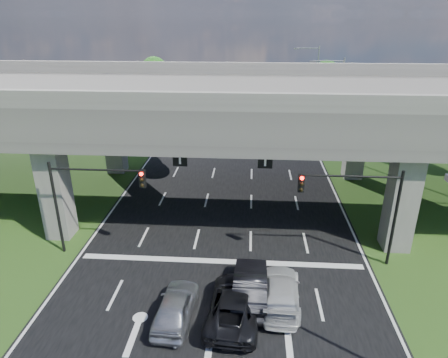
# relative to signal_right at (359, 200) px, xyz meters

# --- Properties ---
(ground) EXTENTS (160.00, 160.00, 0.00)m
(ground) POSITION_rel_signal_right_xyz_m (-7.82, -3.94, -4.19)
(ground) COLOR #2D4B18
(ground) RESTS_ON ground
(road) EXTENTS (18.00, 120.00, 0.03)m
(road) POSITION_rel_signal_right_xyz_m (-7.82, 6.06, -4.17)
(road) COLOR black
(road) RESTS_ON ground
(overpass) EXTENTS (80.00, 15.00, 10.00)m
(overpass) POSITION_rel_signal_right_xyz_m (-7.82, 8.06, 3.73)
(overpass) COLOR #3A3734
(overpass) RESTS_ON ground
(warehouse) EXTENTS (20.00, 10.00, 4.00)m
(warehouse) POSITION_rel_signal_right_xyz_m (-33.82, 31.06, -2.19)
(warehouse) COLOR #9E9E99
(warehouse) RESTS_ON ground
(signal_right) EXTENTS (5.76, 0.54, 6.00)m
(signal_right) POSITION_rel_signal_right_xyz_m (0.00, 0.00, 0.00)
(signal_right) COLOR black
(signal_right) RESTS_ON ground
(signal_left) EXTENTS (5.76, 0.54, 6.00)m
(signal_left) POSITION_rel_signal_right_xyz_m (-15.65, 0.00, 0.00)
(signal_left) COLOR black
(signal_left) RESTS_ON ground
(streetlight_far) EXTENTS (3.38, 0.25, 10.00)m
(streetlight_far) POSITION_rel_signal_right_xyz_m (2.27, 20.06, 1.66)
(streetlight_far) COLOR gray
(streetlight_far) RESTS_ON ground
(streetlight_beyond) EXTENTS (3.38, 0.25, 10.00)m
(streetlight_beyond) POSITION_rel_signal_right_xyz_m (2.27, 36.06, 1.66)
(streetlight_beyond) COLOR gray
(streetlight_beyond) RESTS_ON ground
(tree_left_near) EXTENTS (4.50, 4.50, 7.80)m
(tree_left_near) POSITION_rel_signal_right_xyz_m (-21.78, 22.06, 0.63)
(tree_left_near) COLOR black
(tree_left_near) RESTS_ON ground
(tree_left_mid) EXTENTS (3.91, 3.90, 6.76)m
(tree_left_mid) POSITION_rel_signal_right_xyz_m (-24.78, 30.06, -0.01)
(tree_left_mid) COLOR black
(tree_left_mid) RESTS_ON ground
(tree_left_far) EXTENTS (4.80, 4.80, 8.32)m
(tree_left_far) POSITION_rel_signal_right_xyz_m (-20.78, 38.06, 0.95)
(tree_left_far) COLOR black
(tree_left_far) RESTS_ON ground
(tree_right_near) EXTENTS (4.20, 4.20, 7.28)m
(tree_right_near) POSITION_rel_signal_right_xyz_m (5.22, 24.06, 0.31)
(tree_right_near) COLOR black
(tree_right_near) RESTS_ON ground
(tree_right_mid) EXTENTS (3.91, 3.90, 6.76)m
(tree_right_mid) POSITION_rel_signal_right_xyz_m (8.22, 32.06, -0.01)
(tree_right_mid) COLOR black
(tree_right_mid) RESTS_ON ground
(tree_right_far) EXTENTS (4.50, 4.50, 7.80)m
(tree_right_far) POSITION_rel_signal_right_xyz_m (4.22, 40.06, 0.63)
(tree_right_far) COLOR black
(tree_right_far) RESTS_ON ground
(car_silver) EXTENTS (1.95, 4.38, 1.46)m
(car_silver) POSITION_rel_signal_right_xyz_m (-9.62, -5.48, -3.42)
(car_silver) COLOR silver
(car_silver) RESTS_ON road
(car_dark) EXTENTS (1.81, 4.94, 1.62)m
(car_dark) POSITION_rel_signal_right_xyz_m (-6.02, -3.72, -3.35)
(car_dark) COLOR black
(car_dark) RESTS_ON road
(car_white) EXTENTS (2.22, 4.97, 1.41)m
(car_white) POSITION_rel_signal_right_xyz_m (-4.48, -3.97, -3.45)
(car_white) COLOR #B4B4B4
(car_white) RESTS_ON road
(car_trailing) EXTENTS (2.91, 5.53, 1.49)m
(car_trailing) POSITION_rel_signal_right_xyz_m (-6.76, -5.12, -3.41)
(car_trailing) COLOR black
(car_trailing) RESTS_ON road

